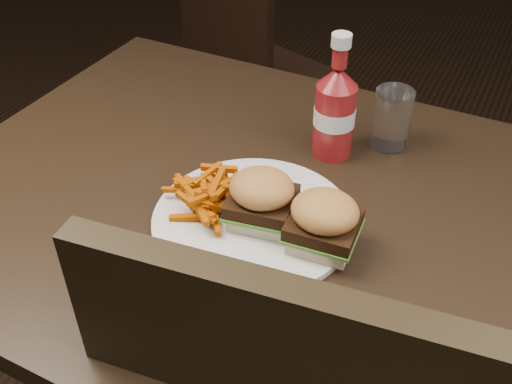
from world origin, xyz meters
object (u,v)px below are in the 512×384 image
at_px(dining_table, 305,222).
at_px(tumbler, 392,118).
at_px(ketchup_bottle, 334,122).
at_px(plate, 253,220).
at_px(chair_far, 264,79).

height_order(dining_table, tumbler, tumbler).
bearing_deg(dining_table, ketchup_bottle, 98.45).
relative_size(dining_table, ketchup_bottle, 8.92).
xyz_separation_m(plate, tumbler, (0.12, 0.29, 0.05)).
bearing_deg(chair_far, dining_table, 136.43).
height_order(dining_table, ketchup_bottle, ketchup_bottle).
height_order(ketchup_bottle, tumbler, ketchup_bottle).
bearing_deg(chair_far, plate, 131.98).
xyz_separation_m(dining_table, tumbler, (0.05, 0.23, 0.08)).
xyz_separation_m(chair_far, tumbler, (0.56, -0.66, 0.38)).
relative_size(dining_table, tumbler, 11.81).
bearing_deg(chair_far, tumbler, 147.19).
bearing_deg(ketchup_bottle, plate, -99.52).
height_order(chair_far, tumbler, tumbler).
distance_m(dining_table, ketchup_bottle, 0.19).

